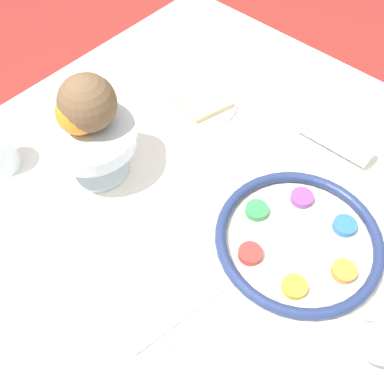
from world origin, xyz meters
TOP-DOWN VIEW (x-y plane):
  - ground_plane at (0.00, 0.00)m, footprint 8.00×8.00m
  - dining_table at (0.00, 0.00)m, footprint 1.13×1.05m
  - seder_plate at (-0.14, -0.02)m, footprint 0.30×0.30m
  - fruit_stand at (0.26, 0.10)m, footprint 0.17×0.17m
  - orange_fruit at (0.27, 0.11)m, footprint 0.08×0.08m
  - coconut at (0.27, 0.09)m, footprint 0.11×0.11m
  - bread_plate at (0.23, -0.18)m, footprint 0.16×0.16m
  - napkin_roll at (-0.06, -0.27)m, footprint 0.16×0.05m
  - fork_left at (-0.10, 0.22)m, footprint 0.06×0.18m
  - fork_right at (-0.07, 0.22)m, footprint 0.05×0.18m
  - spoon at (-0.05, -0.31)m, footprint 0.16×0.06m

SIDE VIEW (x-z plane):
  - ground_plane at x=0.00m, z-range 0.00..0.00m
  - dining_table at x=0.00m, z-range 0.00..0.70m
  - fork_left at x=-0.10m, z-range 0.70..0.71m
  - fork_right at x=-0.07m, z-range 0.70..0.71m
  - spoon at x=-0.05m, z-range 0.70..0.71m
  - bread_plate at x=0.23m, z-range 0.70..0.72m
  - seder_plate at x=-0.14m, z-range 0.70..0.73m
  - napkin_roll at x=-0.06m, z-range 0.70..0.75m
  - fruit_stand at x=0.26m, z-range 0.73..0.84m
  - orange_fruit at x=0.27m, z-range 0.81..0.89m
  - coconut at x=0.27m, z-range 0.81..0.92m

